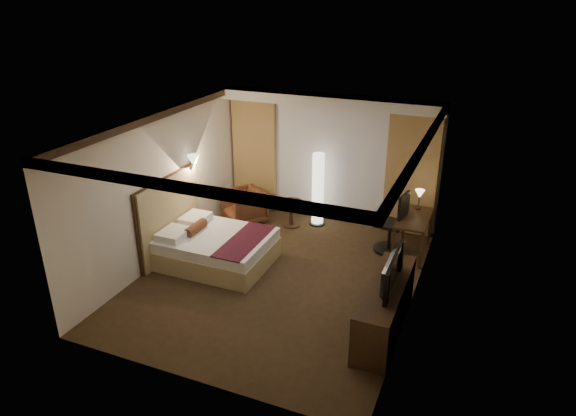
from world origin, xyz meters
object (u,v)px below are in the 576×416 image
at_px(desk, 412,235).
at_px(office_chair, 391,222).
at_px(armchair, 244,205).
at_px(floor_lamp, 318,189).
at_px(bed, 217,249).
at_px(television, 387,265).
at_px(side_table, 291,214).
at_px(dresser, 385,308).

height_order(desk, office_chair, office_chair).
relative_size(armchair, floor_lamp, 0.50).
xyz_separation_m(armchair, floor_lamp, (1.48, 0.48, 0.40)).
xyz_separation_m(bed, armchair, (-0.35, 1.78, 0.11)).
height_order(office_chair, television, office_chair).
bearing_deg(television, side_table, 42.43).
bearing_deg(office_chair, floor_lamp, 170.08).
relative_size(armchair, side_table, 1.42).
relative_size(side_table, floor_lamp, 0.35).
xyz_separation_m(bed, television, (3.21, -0.82, 0.81)).
distance_m(floor_lamp, dresser, 3.77).
bearing_deg(bed, television, -14.39).
distance_m(bed, office_chair, 3.25).
height_order(armchair, side_table, armchair).
xyz_separation_m(bed, side_table, (0.65, 1.97, -0.00)).
relative_size(bed, office_chair, 1.57).
bearing_deg(office_chair, bed, -139.05).
xyz_separation_m(office_chair, television, (0.44, -2.48, 0.48)).
bearing_deg(armchair, television, 1.85).
height_order(floor_lamp, office_chair, floor_lamp).
bearing_deg(office_chair, dresser, -69.24).
xyz_separation_m(side_table, dresser, (2.60, -2.79, 0.11)).
bearing_deg(dresser, bed, 165.74).
relative_size(armchair, office_chair, 0.64).
xyz_separation_m(dresser, television, (-0.03, 0.00, 0.71)).
bearing_deg(side_table, dresser, -47.10).
relative_size(bed, desk, 1.65).
height_order(side_table, office_chair, office_chair).
bearing_deg(desk, office_chair, -173.14).
bearing_deg(armchair, dresser, 2.08).
distance_m(bed, television, 3.41).
height_order(dresser, television, television).
height_order(armchair, television, television).
distance_m(armchair, dresser, 4.44).
distance_m(side_table, television, 3.88).
xyz_separation_m(desk, dresser, (0.05, -2.53, 0.01)).
bearing_deg(floor_lamp, bed, -116.38).
height_order(desk, dresser, dresser).
relative_size(bed, television, 1.69).
bearing_deg(office_chair, television, -69.91).
height_order(side_table, floor_lamp, floor_lamp).
height_order(side_table, desk, desk).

